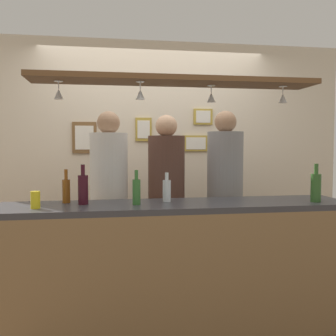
{
  "coord_description": "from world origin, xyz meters",
  "views": [
    {
      "loc": [
        -0.54,
        -3.24,
        1.45
      ],
      "look_at": [
        0.0,
        0.1,
        1.24
      ],
      "focal_mm": 41.21,
      "sensor_mm": 36.0,
      "label": 1
    }
  ],
  "objects": [
    {
      "name": "overhead_glass_rack",
      "position": [
        0.0,
        -0.3,
        1.94
      ],
      "size": [
        2.2,
        0.36,
        0.04
      ],
      "primitive_type": "cube",
      "color": "brown"
    },
    {
      "name": "hanging_wineglass_center",
      "position": [
        0.87,
        -0.31,
        1.82
      ],
      "size": [
        0.07,
        0.07,
        0.13
      ],
      "color": "silver",
      "rests_on": "overhead_glass_rack"
    },
    {
      "name": "picture_frame_crest",
      "position": [
        -0.12,
        1.06,
        1.62
      ],
      "size": [
        0.18,
        0.02,
        0.26
      ],
      "color": "#B29338",
      "rests_on": "back_wall"
    },
    {
      "name": "bar_counter",
      "position": [
        0.0,
        -0.5,
        0.68
      ],
      "size": [
        2.7,
        0.55,
        1.0
      ],
      "color": "#38383D",
      "rests_on": "ground_plane"
    },
    {
      "name": "hanging_wineglass_center_left",
      "position": [
        0.29,
        -0.26,
        1.82
      ],
      "size": [
        0.07,
        0.07,
        0.13
      ],
      "color": "silver",
      "rests_on": "overhead_glass_rack"
    },
    {
      "name": "hanging_wineglass_far_left",
      "position": [
        -0.88,
        -0.28,
        1.82
      ],
      "size": [
        0.07,
        0.07,
        0.13
      ],
      "color": "silver",
      "rests_on": "overhead_glass_rack"
    },
    {
      "name": "person_left_white_patterned_shirt",
      "position": [
        -0.51,
        0.29,
        1.06
      ],
      "size": [
        0.34,
        0.34,
        1.75
      ],
      "color": "#2D334C",
      "rests_on": "ground_plane"
    },
    {
      "name": "bottle_wine_dark_red",
      "position": [
        -0.71,
        -0.3,
        1.12
      ],
      "size": [
        0.08,
        0.08,
        0.3
      ],
      "color": "#380F19",
      "rests_on": "bar_counter"
    },
    {
      "name": "picture_frame_upper_small",
      "position": [
        0.56,
        1.06,
        1.76
      ],
      "size": [
        0.22,
        0.02,
        0.18
      ],
      "color": "#B29338",
      "rests_on": "back_wall"
    },
    {
      "name": "bottle_beer_amber_tall",
      "position": [
        -0.84,
        -0.21,
        1.1
      ],
      "size": [
        0.06,
        0.06,
        0.26
      ],
      "color": "brown",
      "rests_on": "bar_counter"
    },
    {
      "name": "picture_frame_lower_pair",
      "position": [
        0.47,
        1.06,
        1.46
      ],
      "size": [
        0.3,
        0.02,
        0.18
      ],
      "color": "#B29338",
      "rests_on": "back_wall"
    },
    {
      "name": "bottle_champagne_green",
      "position": [
        1.08,
        -0.46,
        1.12
      ],
      "size": [
        0.08,
        0.08,
        0.3
      ],
      "color": "#2D5623",
      "rests_on": "bar_counter"
    },
    {
      "name": "picture_frame_caricature",
      "position": [
        -0.77,
        1.06,
        1.52
      ],
      "size": [
        0.26,
        0.02,
        0.34
      ],
      "color": "brown",
      "rests_on": "back_wall"
    },
    {
      "name": "back_wall",
      "position": [
        0.0,
        1.1,
        1.3
      ],
      "size": [
        4.4,
        0.06,
        2.6
      ],
      "primitive_type": "cube",
      "color": "beige",
      "rests_on": "ground_plane"
    },
    {
      "name": "person_middle_brown_shirt",
      "position": [
        0.02,
        0.29,
        1.04
      ],
      "size": [
        0.34,
        0.34,
        1.72
      ],
      "color": "#2D334C",
      "rests_on": "ground_plane"
    },
    {
      "name": "hanging_wineglass_left",
      "position": [
        -0.28,
        -0.36,
        1.82
      ],
      "size": [
        0.07,
        0.07,
        0.13
      ],
      "color": "silver",
      "rests_on": "overhead_glass_rack"
    },
    {
      "name": "drink_can",
      "position": [
        -1.03,
        -0.44,
        1.06
      ],
      "size": [
        0.07,
        0.07,
        0.12
      ],
      "primitive_type": "cylinder",
      "color": "yellow",
      "rests_on": "bar_counter"
    },
    {
      "name": "person_right_grey_shirt",
      "position": [
        0.58,
        0.29,
        1.07
      ],
      "size": [
        0.34,
        0.34,
        1.77
      ],
      "color": "#2D334C",
      "rests_on": "ground_plane"
    },
    {
      "name": "ground_plane",
      "position": [
        0.0,
        0.0,
        0.0
      ],
      "size": [
        8.0,
        8.0,
        0.0
      ],
      "primitive_type": "plane",
      "color": "brown"
    },
    {
      "name": "bottle_soda_clear",
      "position": [
        -0.07,
        -0.27,
        1.09
      ],
      "size": [
        0.06,
        0.06,
        0.23
      ],
      "color": "silver",
      "rests_on": "bar_counter"
    },
    {
      "name": "bottle_beer_green_import",
      "position": [
        -0.32,
        -0.38,
        1.1
      ],
      "size": [
        0.06,
        0.06,
        0.26
      ],
      "color": "#336B2D",
      "rests_on": "bar_counter"
    }
  ]
}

